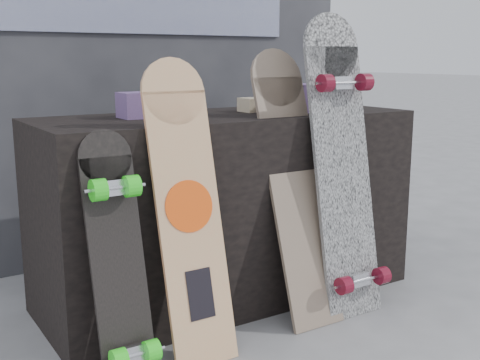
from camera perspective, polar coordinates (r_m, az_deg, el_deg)
ground at (r=2.35m, az=5.41°, el=-14.59°), size 60.00×60.00×0.00m
vendor_table at (r=2.60m, az=-1.21°, el=-2.55°), size 1.60×0.60×0.80m
booth at (r=3.28m, az=-9.22°, el=12.60°), size 2.40×0.22×2.20m
merch_box_purple at (r=2.41m, az=-9.21°, el=7.04°), size 0.18×0.12×0.10m
merch_box_small at (r=2.65m, az=5.97°, el=7.73°), size 0.14×0.14×0.12m
merch_box_flat at (r=2.68m, az=2.30°, el=7.19°), size 0.22×0.10×0.06m
longboard_geisha at (r=2.07m, az=-5.01°, el=-2.09°), size 0.24×0.27×1.04m
longboard_celtic at (r=2.39m, az=5.12°, el=0.32°), size 0.24×0.36×1.07m
longboard_cascadia at (r=2.45m, az=9.73°, el=1.94°), size 0.27×0.30×1.21m
skateboard_dark at (r=1.98m, az=-11.41°, el=-7.07°), size 0.18×0.26×0.81m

